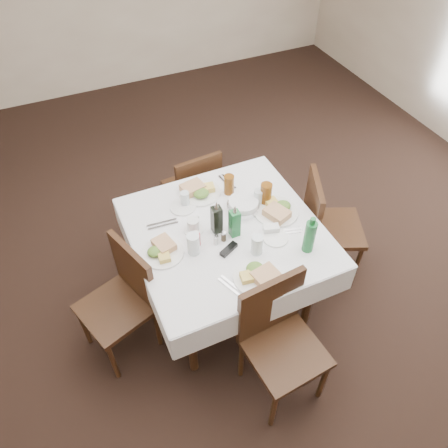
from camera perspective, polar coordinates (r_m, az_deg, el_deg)
name	(u,v)px	position (r m, az deg, el deg)	size (l,w,h in m)	color
ground_plane	(231,280)	(3.56, 0.98, -7.38)	(7.00, 7.00, 0.00)	black
room_shell	(235,85)	(2.41, 1.51, 17.69)	(6.04, 7.04, 2.80)	#BCA78D
dining_table	(226,239)	(2.94, 0.28, -1.97)	(1.23, 1.23, 0.76)	black
chair_north	(195,187)	(3.63, -3.83, 4.82)	(0.42, 0.42, 0.83)	black
chair_south	(278,334)	(2.71, 7.06, -14.03)	(0.47, 0.47, 0.91)	black
chair_east	(324,221)	(3.36, 12.93, 0.32)	(0.56, 0.56, 0.90)	black
chair_west	(124,295)	(2.94, -12.91, -9.01)	(0.53, 0.53, 0.88)	black
meal_north	(199,191)	(3.12, -3.34, 4.37)	(0.30, 0.30, 0.07)	white
meal_south	(258,275)	(2.61, 4.50, -6.68)	(0.29, 0.29, 0.06)	white
meal_east	(277,210)	(2.99, 6.94, 1.79)	(0.30, 0.30, 0.07)	white
meal_west	(162,250)	(2.75, -8.12, -3.43)	(0.27, 0.27, 0.06)	white
side_plate_a	(183,207)	(3.03, -5.40, 2.25)	(0.18, 0.18, 0.01)	white
side_plate_b	(276,238)	(2.83, 6.75, -1.81)	(0.17, 0.17, 0.01)	white
water_n	(185,199)	(3.02, -5.12, 3.30)	(0.06, 0.06, 0.11)	silver
water_s	(257,245)	(2.70, 4.34, -2.72)	(0.07, 0.07, 0.14)	silver
water_e	(258,197)	(3.02, 4.50, 3.52)	(0.07, 0.07, 0.12)	silver
water_w	(193,244)	(2.70, -4.02, -2.62)	(0.08, 0.08, 0.15)	silver
iced_tea_a	(229,185)	(3.09, 0.65, 5.17)	(0.07, 0.07, 0.15)	brown
iced_tea_b	(266,194)	(3.01, 5.49, 3.93)	(0.08, 0.08, 0.17)	brown
bread_basket	(243,205)	(2.99, 2.54, 2.48)	(0.23, 0.23, 0.08)	silver
oil_cruet_dark	(217,219)	(2.79, -0.97, 0.71)	(0.06, 0.06, 0.26)	black
oil_cruet_green	(235,222)	(2.77, 1.39, 0.23)	(0.06, 0.06, 0.26)	#19682E
ketchup_bottle	(196,239)	(2.75, -3.63, -1.96)	(0.05, 0.05, 0.11)	red
salt_shaker	(216,240)	(2.76, -1.07, -2.05)	(0.03, 0.03, 0.07)	white
pepper_shaker	(224,236)	(2.78, -0.05, -1.62)	(0.03, 0.03, 0.07)	#3A2E1F
coffee_mug	(193,225)	(2.85, -4.01, -0.19)	(0.13, 0.13, 0.10)	white
sunglasses	(229,249)	(2.74, 0.62, -3.33)	(0.14, 0.09, 0.03)	black
green_bottle	(310,236)	(2.72, 11.13, -1.56)	(0.07, 0.07, 0.27)	#19682E
sugar_caddy	(271,229)	(2.86, 6.16, -0.61)	(0.11, 0.08, 0.05)	white
cutlery_n	(227,182)	(3.22, 0.39, 5.50)	(0.07, 0.19, 0.01)	silver
cutlery_s	(230,286)	(2.58, 0.85, -8.06)	(0.10, 0.18, 0.01)	silver
cutlery_e	(290,231)	(2.89, 8.56, -0.95)	(0.17, 0.08, 0.01)	silver
cutlery_w	(162,224)	(2.93, -8.05, -0.06)	(0.21, 0.07, 0.01)	silver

